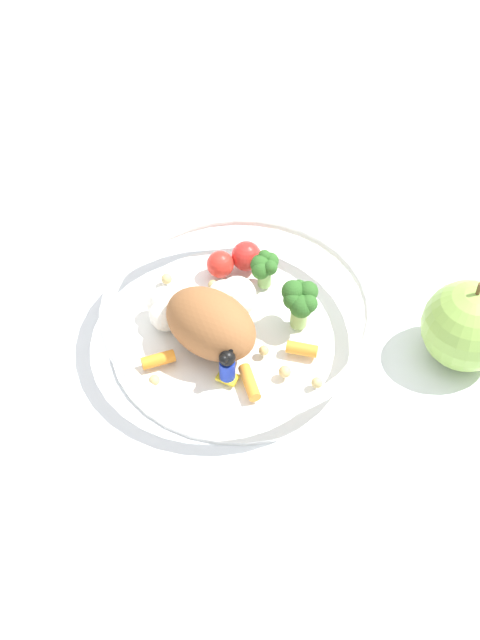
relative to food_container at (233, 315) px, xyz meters
The scene contains 3 objects.
ground_plane 0.03m from the food_container, 130.48° to the right, with size 2.40×2.40×0.00m, color white.
food_container is the anchor object (origin of this frame).
loose_apple 0.21m from the food_container, 99.30° to the right, with size 0.08×0.08×0.10m.
Camera 1 is at (-0.52, 0.02, 0.61)m, focal length 47.89 mm.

